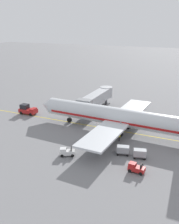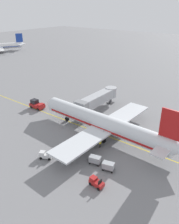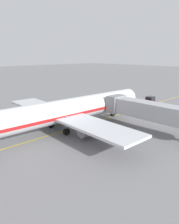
# 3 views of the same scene
# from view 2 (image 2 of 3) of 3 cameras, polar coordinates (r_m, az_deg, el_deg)

# --- Properties ---
(ground_plane) EXTENTS (400.00, 400.00, 0.00)m
(ground_plane) POSITION_cam_2_polar(r_m,az_deg,el_deg) (53.68, 1.72, -4.95)
(ground_plane) COLOR slate
(gate_lead_in_line) EXTENTS (0.24, 80.00, 0.01)m
(gate_lead_in_line) POSITION_cam_2_polar(r_m,az_deg,el_deg) (53.68, 1.72, -4.95)
(gate_lead_in_line) COLOR gold
(gate_lead_in_line) RESTS_ON ground
(parked_airliner) EXTENTS (30.18, 37.30, 10.63)m
(parked_airliner) POSITION_cam_2_polar(r_m,az_deg,el_deg) (50.70, 3.55, -2.81)
(parked_airliner) COLOR silver
(parked_airliner) RESTS_ON ground
(jet_bridge) EXTENTS (16.46, 3.50, 4.98)m
(jet_bridge) POSITION_cam_2_polar(r_m,az_deg,el_deg) (62.96, 2.08, 3.30)
(jet_bridge) COLOR #A8AAAF
(jet_bridge) RESTS_ON ground
(pushback_tractor) EXTENTS (2.29, 4.44, 2.40)m
(pushback_tractor) POSITION_cam_2_polar(r_m,az_deg,el_deg) (66.96, -12.96, 1.84)
(pushback_tractor) COLOR #B21E1E
(pushback_tractor) RESTS_ON ground
(baggage_tug_lead) EXTENTS (1.47, 2.59, 1.62)m
(baggage_tug_lead) POSITION_cam_2_polar(r_m,az_deg,el_deg) (39.10, 1.68, -17.03)
(baggage_tug_lead) COLOR #B21E1E
(baggage_tug_lead) RESTS_ON ground
(baggage_tug_trailing) EXTENTS (2.21, 2.77, 1.62)m
(baggage_tug_trailing) POSITION_cam_2_polar(r_m,az_deg,el_deg) (45.64, -10.87, -10.45)
(baggage_tug_trailing) COLOR silver
(baggage_tug_trailing) RESTS_ON ground
(baggage_cart_front) EXTENTS (1.81, 2.98, 1.58)m
(baggage_cart_front) POSITION_cam_2_polar(r_m,az_deg,el_deg) (43.36, 1.37, -11.70)
(baggage_cart_front) COLOR #4C4C51
(baggage_cart_front) RESTS_ON ground
(baggage_cart_second_in_train) EXTENTS (1.81, 2.98, 1.58)m
(baggage_cart_second_in_train) POSITION_cam_2_polar(r_m,az_deg,el_deg) (42.03, 4.69, -13.17)
(baggage_cart_second_in_train) COLOR #4C4C51
(baggage_cart_second_in_train) RESTS_ON ground
(ground_crew_wing_walker) EXTENTS (0.36, 0.70, 1.69)m
(ground_crew_wing_walker) POSITION_cam_2_polar(r_m,az_deg,el_deg) (50.31, -0.16, -5.92)
(ground_crew_wing_walker) COLOR #232328
(ground_crew_wing_walker) RESTS_ON ground
(ground_crew_loader) EXTENTS (0.73, 0.32, 1.69)m
(ground_crew_loader) POSITION_cam_2_polar(r_m,az_deg,el_deg) (47.80, 2.67, -7.80)
(ground_crew_loader) COLOR #232328
(ground_crew_loader) RESTS_ON ground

